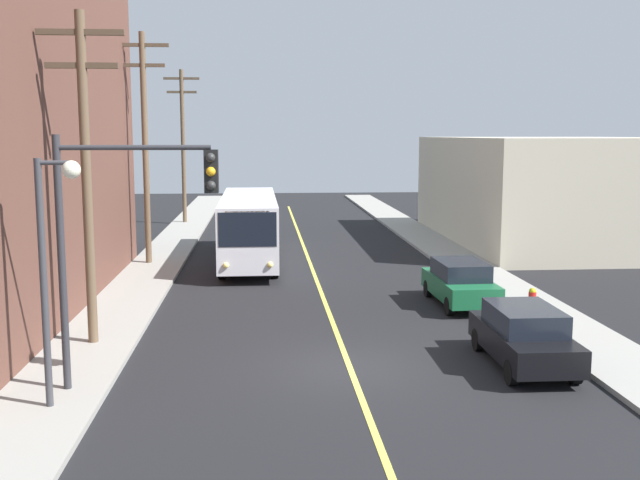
# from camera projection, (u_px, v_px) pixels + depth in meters

# --- Properties ---
(ground_plane) EXTENTS (120.00, 120.00, 0.00)m
(ground_plane) POSITION_uv_depth(u_px,v_px,m) (350.00, 367.00, 19.97)
(ground_plane) COLOR black
(sidewalk_left) EXTENTS (2.50, 90.00, 0.15)m
(sidewalk_left) POSITION_uv_depth(u_px,v_px,m) (136.00, 291.00, 29.27)
(sidewalk_left) COLOR gray
(sidewalk_left) RESTS_ON ground
(sidewalk_right) EXTENTS (2.50, 90.00, 0.15)m
(sidewalk_right) POSITION_uv_depth(u_px,v_px,m) (498.00, 285.00, 30.39)
(sidewalk_right) COLOR gray
(sidewalk_right) RESTS_ON ground
(lane_stripe_center) EXTENTS (0.16, 60.00, 0.01)m
(lane_stripe_center) POSITION_uv_depth(u_px,v_px,m) (312.00, 268.00, 34.77)
(lane_stripe_center) COLOR #D8CC4C
(lane_stripe_center) RESTS_ON ground
(building_right_warehouse) EXTENTS (12.00, 18.12, 5.98)m
(building_right_warehouse) POSITION_uv_depth(u_px,v_px,m) (554.00, 190.00, 43.08)
(building_right_warehouse) COLOR beige
(building_right_warehouse) RESTS_ON ground
(city_bus) EXTENTS (2.64, 12.17, 3.20)m
(city_bus) POSITION_uv_depth(u_px,v_px,m) (249.00, 225.00, 36.10)
(city_bus) COLOR silver
(city_bus) RESTS_ON ground
(parked_car_black) EXTENTS (1.86, 4.42, 1.62)m
(parked_car_black) POSITION_uv_depth(u_px,v_px,m) (524.00, 335.00, 19.94)
(parked_car_black) COLOR black
(parked_car_black) RESTS_ON ground
(parked_car_green) EXTENTS (1.91, 4.44, 1.62)m
(parked_car_green) POSITION_uv_depth(u_px,v_px,m) (460.00, 282.00, 27.09)
(parked_car_green) COLOR #196038
(parked_car_green) RESTS_ON ground
(utility_pole_near) EXTENTS (2.40, 0.28, 9.39)m
(utility_pole_near) POSITION_uv_depth(u_px,v_px,m) (86.00, 163.00, 21.14)
(utility_pole_near) COLOR brown
(utility_pole_near) RESTS_ON sidewalk_left
(utility_pole_mid) EXTENTS (2.40, 0.28, 10.62)m
(utility_pole_mid) POSITION_uv_depth(u_px,v_px,m) (145.00, 138.00, 34.59)
(utility_pole_mid) COLOR brown
(utility_pole_mid) RESTS_ON sidewalk_left
(utility_pole_far) EXTENTS (2.40, 0.28, 10.33)m
(utility_pole_far) POSITION_uv_depth(u_px,v_px,m) (183.00, 139.00, 50.97)
(utility_pole_far) COLOR brown
(utility_pole_far) RESTS_ON sidewalk_left
(traffic_signal_left_corner) EXTENTS (3.75, 0.48, 6.00)m
(traffic_signal_left_corner) POSITION_uv_depth(u_px,v_px,m) (127.00, 215.00, 17.37)
(traffic_signal_left_corner) COLOR #2D2D33
(traffic_signal_left_corner) RESTS_ON sidewalk_left
(street_lamp_left) EXTENTS (0.98, 0.40, 5.50)m
(street_lamp_left) POSITION_uv_depth(u_px,v_px,m) (52.00, 246.00, 16.22)
(street_lamp_left) COLOR #38383D
(street_lamp_left) RESTS_ON sidewalk_left
(fire_hydrant) EXTENTS (0.44, 0.26, 0.84)m
(fire_hydrant) POSITION_uv_depth(u_px,v_px,m) (532.00, 300.00, 25.44)
(fire_hydrant) COLOR red
(fire_hydrant) RESTS_ON sidewalk_right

